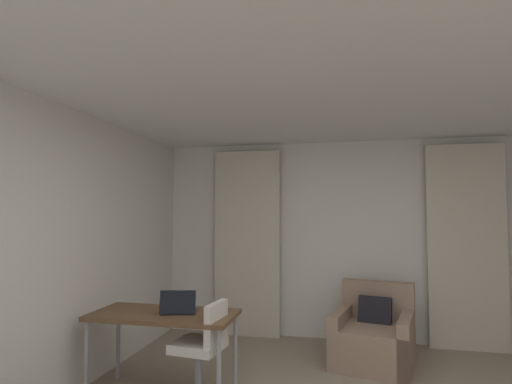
{
  "coord_description": "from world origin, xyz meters",
  "views": [
    {
      "loc": [
        -0.09,
        -2.49,
        1.64
      ],
      "look_at": [
        -0.93,
        1.41,
        1.86
      ],
      "focal_mm": 28.42,
      "sensor_mm": 36.0,
      "label": 1
    }
  ],
  "objects_px": {
    "desk_chair": "(202,358)",
    "armchair": "(374,337)",
    "laptop": "(179,308)",
    "desk": "(164,320)"
  },
  "relations": [
    {
      "from": "desk_chair",
      "to": "armchair",
      "type": "bearing_deg",
      "value": 40.86
    },
    {
      "from": "desk_chair",
      "to": "laptop",
      "type": "xyz_separation_m",
      "value": [
        -0.27,
        0.11,
        0.39
      ]
    },
    {
      "from": "desk",
      "to": "desk_chair",
      "type": "bearing_deg",
      "value": -14.19
    },
    {
      "from": "desk_chair",
      "to": "laptop",
      "type": "bearing_deg",
      "value": 157.16
    },
    {
      "from": "armchair",
      "to": "desk",
      "type": "relative_size",
      "value": 0.79
    },
    {
      "from": "armchair",
      "to": "desk_chair",
      "type": "xyz_separation_m",
      "value": [
        -1.52,
        -1.31,
        0.11
      ]
    },
    {
      "from": "laptop",
      "to": "desk",
      "type": "bearing_deg",
      "value": -176.49
    },
    {
      "from": "armchair",
      "to": "laptop",
      "type": "bearing_deg",
      "value": -146.11
    },
    {
      "from": "desk",
      "to": "desk_chair",
      "type": "height_order",
      "value": "desk_chair"
    },
    {
      "from": "desk_chair",
      "to": "desk",
      "type": "bearing_deg",
      "value": 165.81
    }
  ]
}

